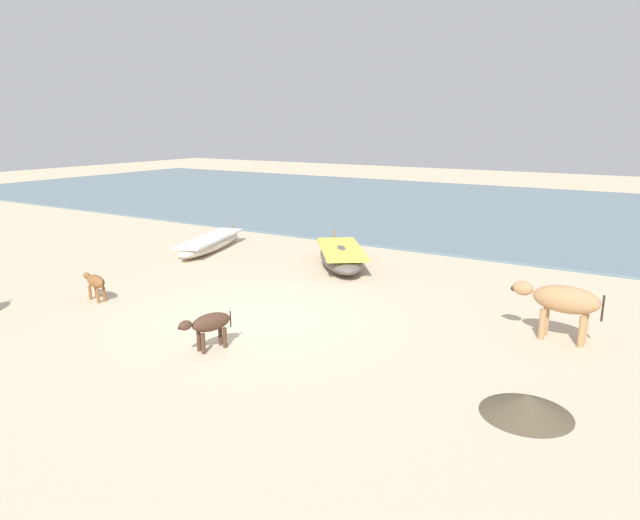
{
  "coord_description": "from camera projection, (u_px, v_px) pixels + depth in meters",
  "views": [
    {
      "loc": [
        6.82,
        -8.68,
        3.88
      ],
      "look_at": [
        -0.3,
        2.88,
        0.6
      ],
      "focal_mm": 31.82,
      "sensor_mm": 36.0,
      "label": 1
    }
  ],
  "objects": [
    {
      "name": "cow_second_adult_tan",
      "position": [
        562.0,
        301.0,
        10.24
      ],
      "size": [
        1.62,
        0.52,
        1.05
      ],
      "rotation": [
        0.0,
        0.0,
        3.09
      ],
      "color": "tan",
      "rests_on": "ground"
    },
    {
      "name": "fishing_boat_2",
      "position": [
        341.0,
        256.0,
        15.67
      ],
      "size": [
        2.89,
        3.34,
        0.75
      ],
      "rotation": [
        0.0,
        0.0,
        2.21
      ],
      "color": "#5B5651",
      "rests_on": "ground"
    },
    {
      "name": "ground",
      "position": [
        259.0,
        318.0,
        11.57
      ],
      "size": [
        80.0,
        80.0,
        0.0
      ],
      "primitive_type": "plane",
      "color": "beige"
    },
    {
      "name": "calf_near_dark",
      "position": [
        209.0,
        324.0,
        9.87
      ],
      "size": [
        0.52,
        1.0,
        0.67
      ],
      "rotation": [
        0.0,
        0.0,
        4.39
      ],
      "color": "#4C3323",
      "rests_on": "ground"
    },
    {
      "name": "calf_far_brown",
      "position": [
        95.0,
        282.0,
        12.68
      ],
      "size": [
        0.9,
        0.38,
        0.59
      ],
      "rotation": [
        0.0,
        0.0,
        2.95
      ],
      "color": "brown",
      "rests_on": "ground"
    },
    {
      "name": "sea_water",
      "position": [
        491.0,
        209.0,
        25.95
      ],
      "size": [
        60.0,
        20.0,
        0.08
      ],
      "primitive_type": "cube",
      "color": "slate",
      "rests_on": "ground"
    },
    {
      "name": "debris_pile_0",
      "position": [
        527.0,
        404.0,
        7.74
      ],
      "size": [
        1.3,
        1.3,
        0.29
      ],
      "primitive_type": "cone",
      "rotation": [
        0.0,
        0.0,
        4.68
      ],
      "color": "brown",
      "rests_on": "ground"
    },
    {
      "name": "fishing_boat_1",
      "position": [
        210.0,
        243.0,
        17.73
      ],
      "size": [
        1.86,
        3.81,
        0.61
      ],
      "rotation": [
        0.0,
        0.0,
        1.86
      ],
      "color": "beige",
      "rests_on": "ground"
    }
  ]
}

